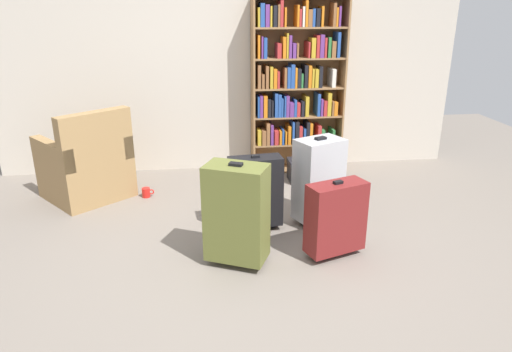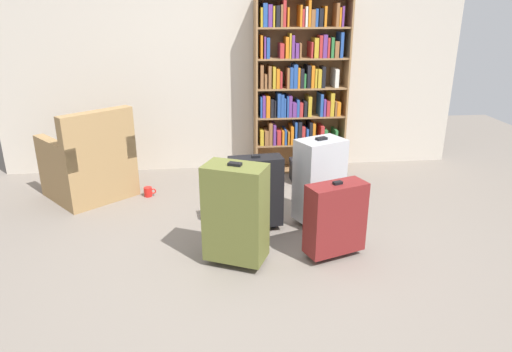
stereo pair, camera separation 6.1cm
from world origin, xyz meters
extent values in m
plane|color=slate|center=(0.00, 0.00, 0.00)|extent=(9.01, 9.01, 0.00)
cube|color=beige|center=(0.00, 2.25, 1.30)|extent=(5.15, 0.10, 2.60)
cube|color=olive|center=(0.24, 2.04, 0.94)|extent=(0.02, 0.29, 1.88)
cube|color=olive|center=(1.23, 2.04, 0.94)|extent=(0.02, 0.29, 1.88)
cube|color=olive|center=(0.74, 2.17, 0.94)|extent=(1.01, 0.02, 1.88)
cube|color=olive|center=(0.74, 2.04, 0.01)|extent=(0.97, 0.27, 0.02)
cube|color=olive|center=(0.74, 2.04, 0.32)|extent=(0.97, 0.27, 0.02)
cube|color=olive|center=(0.74, 2.04, 0.64)|extent=(0.97, 0.27, 0.02)
cube|color=olive|center=(0.74, 2.04, 0.95)|extent=(0.97, 0.27, 0.02)
cube|color=olive|center=(0.74, 2.04, 1.26)|extent=(0.97, 0.27, 0.02)
cube|color=olive|center=(0.74, 2.04, 1.58)|extent=(0.97, 0.27, 0.02)
cube|color=gold|center=(0.30, 1.98, 0.42)|extent=(0.04, 0.16, 0.17)
cube|color=brown|center=(0.35, 2.01, 0.42)|extent=(0.04, 0.22, 0.17)
cube|color=brown|center=(0.40, 1.99, 0.46)|extent=(0.04, 0.17, 0.25)
cube|color=#66337F|center=(0.44, 2.01, 0.45)|extent=(0.03, 0.22, 0.23)
cube|color=#B22D2D|center=(0.49, 1.99, 0.41)|extent=(0.04, 0.18, 0.16)
cube|color=orange|center=(0.54, 2.00, 0.41)|extent=(0.02, 0.19, 0.16)
cube|color=#264C99|center=(0.57, 2.01, 0.42)|extent=(0.02, 0.21, 0.17)
cube|color=orange|center=(0.60, 2.00, 0.41)|extent=(0.02, 0.19, 0.15)
cube|color=orange|center=(0.64, 2.02, 0.44)|extent=(0.03, 0.23, 0.20)
cube|color=#264C99|center=(0.68, 2.00, 0.46)|extent=(0.03, 0.19, 0.25)
cube|color=black|center=(0.72, 1.98, 0.46)|extent=(0.04, 0.16, 0.26)
cube|color=#B22D2D|center=(0.76, 2.02, 0.43)|extent=(0.04, 0.24, 0.20)
cube|color=#264C99|center=(0.81, 2.02, 0.42)|extent=(0.03, 0.24, 0.17)
cube|color=black|center=(0.85, 2.01, 0.46)|extent=(0.03, 0.22, 0.24)
cube|color=orange|center=(0.88, 2.00, 0.45)|extent=(0.03, 0.20, 0.23)
cube|color=#B22D2D|center=(0.98, 2.00, 0.43)|extent=(0.04, 0.20, 0.20)
cube|color=#2D7238|center=(1.02, 2.00, 0.41)|extent=(0.04, 0.19, 0.15)
cube|color=#2D7238|center=(1.14, 2.01, 0.41)|extent=(0.03, 0.21, 0.15)
cube|color=#264C99|center=(0.29, 1.99, 0.76)|extent=(0.02, 0.18, 0.23)
cube|color=#66337F|center=(0.32, 2.00, 0.77)|extent=(0.03, 0.19, 0.24)
cube|color=orange|center=(0.37, 2.00, 0.76)|extent=(0.04, 0.20, 0.23)
cube|color=black|center=(0.41, 1.99, 0.74)|extent=(0.03, 0.18, 0.19)
cube|color=black|center=(0.44, 1.99, 0.74)|extent=(0.02, 0.17, 0.18)
cube|color=#264C99|center=(0.48, 1.99, 0.78)|extent=(0.03, 0.18, 0.26)
cube|color=#264C99|center=(0.52, 2.01, 0.77)|extent=(0.03, 0.21, 0.25)
cube|color=#264C99|center=(0.55, 1.99, 0.75)|extent=(0.02, 0.18, 0.20)
cube|color=#264C99|center=(0.58, 2.02, 0.76)|extent=(0.02, 0.24, 0.23)
cube|color=#66337F|center=(0.61, 2.00, 0.76)|extent=(0.03, 0.19, 0.23)
cube|color=#66337F|center=(0.66, 1.98, 0.73)|extent=(0.04, 0.16, 0.16)
cube|color=#264C99|center=(0.69, 1.99, 0.74)|extent=(0.03, 0.18, 0.18)
cube|color=#B22D2D|center=(0.73, 2.00, 0.72)|extent=(0.04, 0.20, 0.15)
cube|color=black|center=(0.78, 1.99, 0.73)|extent=(0.03, 0.17, 0.17)
cube|color=gold|center=(0.82, 2.02, 0.76)|extent=(0.04, 0.23, 0.22)
cube|color=#264C99|center=(0.96, 2.01, 0.77)|extent=(0.03, 0.22, 0.24)
cube|color=#66337F|center=(0.99, 2.00, 0.74)|extent=(0.02, 0.19, 0.19)
cube|color=#B22D2D|center=(1.03, 2.00, 0.73)|extent=(0.04, 0.19, 0.17)
cube|color=gold|center=(1.07, 2.01, 0.77)|extent=(0.04, 0.21, 0.25)
cube|color=brown|center=(1.11, 2.02, 0.73)|extent=(0.02, 0.24, 0.16)
cube|color=orange|center=(1.15, 2.01, 0.72)|extent=(0.04, 0.21, 0.15)
cube|color=brown|center=(0.30, 2.02, 1.08)|extent=(0.03, 0.24, 0.25)
cube|color=brown|center=(0.34, 2.01, 1.04)|extent=(0.03, 0.21, 0.15)
cube|color=brown|center=(0.38, 2.00, 1.08)|extent=(0.03, 0.19, 0.24)
cube|color=gold|center=(0.43, 1.99, 1.08)|extent=(0.03, 0.18, 0.23)
cube|color=orange|center=(0.47, 1.98, 1.06)|extent=(0.04, 0.16, 0.20)
cube|color=#B22D2D|center=(0.50, 1.98, 1.05)|extent=(0.02, 0.16, 0.18)
cube|color=brown|center=(0.58, 1.99, 1.07)|extent=(0.03, 0.17, 0.21)
cube|color=#264C99|center=(0.61, 1.99, 1.07)|extent=(0.03, 0.17, 0.22)
cube|color=#264C99|center=(0.66, 2.01, 1.09)|extent=(0.04, 0.21, 0.25)
cube|color=orange|center=(0.69, 2.02, 1.07)|extent=(0.02, 0.24, 0.21)
cube|color=black|center=(0.73, 2.00, 1.06)|extent=(0.04, 0.20, 0.20)
cube|color=#2D7238|center=(0.76, 2.02, 1.04)|extent=(0.02, 0.24, 0.15)
cube|color=black|center=(0.80, 2.01, 1.08)|extent=(0.04, 0.21, 0.24)
cube|color=orange|center=(0.84, 2.02, 1.08)|extent=(0.03, 0.23, 0.23)
cube|color=gold|center=(0.88, 2.02, 1.06)|extent=(0.02, 0.23, 0.20)
cube|color=gold|center=(0.92, 2.02, 1.06)|extent=(0.04, 0.24, 0.20)
cube|color=black|center=(0.96, 1.99, 1.07)|extent=(0.04, 0.17, 0.22)
cube|color=silver|center=(1.11, 2.02, 1.06)|extent=(0.04, 0.23, 0.19)
cube|color=orange|center=(0.29, 2.02, 1.39)|extent=(0.02, 0.24, 0.23)
cube|color=#66337F|center=(0.33, 2.02, 1.39)|extent=(0.02, 0.24, 0.22)
cube|color=#264C99|center=(0.36, 1.98, 1.38)|extent=(0.03, 0.16, 0.21)
cube|color=#B22D2D|center=(0.51, 2.00, 1.35)|extent=(0.04, 0.19, 0.15)
cube|color=orange|center=(0.56, 2.00, 1.38)|extent=(0.03, 0.19, 0.22)
cube|color=gold|center=(0.59, 1.99, 1.40)|extent=(0.02, 0.17, 0.25)
cube|color=#66337F|center=(0.62, 2.01, 1.39)|extent=(0.03, 0.21, 0.23)
cube|color=#66337F|center=(0.67, 2.02, 1.35)|extent=(0.04, 0.24, 0.15)
cube|color=brown|center=(0.70, 1.99, 1.35)|extent=(0.02, 0.18, 0.15)
cube|color=#B22D2D|center=(0.82, 2.02, 1.36)|extent=(0.02, 0.24, 0.16)
cube|color=gold|center=(0.87, 2.00, 1.38)|extent=(0.04, 0.19, 0.20)
cube|color=#B22D2D|center=(0.92, 1.99, 1.39)|extent=(0.03, 0.17, 0.23)
cube|color=#66337F|center=(0.96, 2.01, 1.39)|extent=(0.04, 0.21, 0.24)
cube|color=#B22D2D|center=(1.00, 2.01, 1.38)|extent=(0.02, 0.22, 0.20)
cube|color=#2D7238|center=(1.04, 2.01, 1.38)|extent=(0.03, 0.21, 0.21)
cube|color=brown|center=(1.09, 2.00, 1.36)|extent=(0.04, 0.21, 0.17)
cube|color=#264C99|center=(1.14, 2.01, 1.40)|extent=(0.03, 0.22, 0.26)
cube|color=gold|center=(0.29, 2.01, 1.68)|extent=(0.02, 0.21, 0.19)
cube|color=#264C99|center=(0.33, 2.01, 1.70)|extent=(0.04, 0.21, 0.23)
cube|color=#66337F|center=(0.38, 2.00, 1.70)|extent=(0.04, 0.19, 0.22)
cube|color=gold|center=(0.42, 2.01, 1.69)|extent=(0.02, 0.21, 0.20)
cube|color=black|center=(0.46, 1.99, 1.69)|extent=(0.04, 0.18, 0.21)
cube|color=brown|center=(0.50, 2.02, 1.70)|extent=(0.02, 0.24, 0.22)
cube|color=#B22D2D|center=(0.53, 2.01, 1.72)|extent=(0.03, 0.21, 0.26)
cube|color=orange|center=(0.56, 1.99, 1.68)|extent=(0.02, 0.18, 0.19)
cube|color=orange|center=(0.69, 2.00, 1.70)|extent=(0.02, 0.20, 0.21)
cube|color=#B22D2D|center=(0.72, 2.00, 1.68)|extent=(0.02, 0.19, 0.17)
cube|color=silver|center=(0.75, 2.02, 1.69)|extent=(0.02, 0.23, 0.20)
cube|color=orange|center=(0.78, 2.00, 1.72)|extent=(0.03, 0.19, 0.26)
cube|color=brown|center=(0.82, 2.01, 1.67)|extent=(0.04, 0.22, 0.17)
cube|color=#264C99|center=(0.86, 1.99, 1.68)|extent=(0.03, 0.18, 0.18)
cube|color=black|center=(0.90, 1.98, 1.68)|extent=(0.04, 0.16, 0.18)
cube|color=orange|center=(0.95, 2.00, 1.69)|extent=(0.02, 0.19, 0.20)
cube|color=brown|center=(1.08, 2.00, 1.70)|extent=(0.03, 0.19, 0.23)
cube|color=orange|center=(1.10, 2.00, 1.68)|extent=(0.02, 0.19, 0.19)
cube|color=#66337F|center=(1.13, 2.00, 1.69)|extent=(0.02, 0.20, 0.20)
cube|color=#9E7A4C|center=(-1.48, 1.49, 0.20)|extent=(0.99, 0.99, 0.40)
cube|color=tan|center=(-1.48, 1.49, 0.44)|extent=(0.75, 0.77, 0.08)
cube|color=#9E7A4C|center=(-1.30, 1.27, 0.65)|extent=(0.62, 0.54, 0.50)
cube|color=#9E7A4C|center=(-1.25, 1.68, 0.51)|extent=(0.52, 0.60, 0.22)
cube|color=#9E7A4C|center=(-1.72, 1.30, 0.51)|extent=(0.52, 0.60, 0.22)
cylinder|color=red|center=(-0.91, 1.39, 0.05)|extent=(0.08, 0.08, 0.10)
torus|color=red|center=(-0.85, 1.39, 0.05)|extent=(0.06, 0.01, 0.06)
cube|color=black|center=(0.78, 1.66, 0.10)|extent=(0.38, 0.26, 0.21)
cube|color=black|center=(0.78, 1.66, 0.21)|extent=(0.39, 0.27, 0.05)
cube|color=brown|center=(-0.11, 0.03, 0.41)|extent=(0.50, 0.42, 0.72)
cube|color=black|center=(-0.11, 0.03, 0.78)|extent=(0.11, 0.09, 0.02)
cylinder|color=black|center=(-0.24, 0.09, 0.03)|extent=(0.07, 0.07, 0.05)
cylinder|color=black|center=(0.03, -0.04, 0.03)|extent=(0.07, 0.07, 0.05)
cube|color=black|center=(0.09, 0.56, 0.35)|extent=(0.45, 0.23, 0.59)
cube|color=black|center=(0.09, 0.56, 0.65)|extent=(0.07, 0.04, 0.02)
cylinder|color=black|center=(-0.06, 0.55, 0.03)|extent=(0.06, 0.06, 0.05)
cylinder|color=black|center=(0.25, 0.58, 0.03)|extent=(0.06, 0.06, 0.05)
cube|color=maroon|center=(0.63, 0.05, 0.32)|extent=(0.48, 0.33, 0.54)
cube|color=black|center=(0.63, 0.05, 0.60)|extent=(0.08, 0.06, 0.02)
cylinder|color=black|center=(0.49, -0.01, 0.03)|extent=(0.06, 0.06, 0.05)
cylinder|color=black|center=(0.78, 0.10, 0.03)|extent=(0.06, 0.06, 0.05)
cube|color=#B7BABF|center=(0.64, 0.63, 0.40)|extent=(0.46, 0.40, 0.71)
cube|color=black|center=(0.64, 0.63, 0.77)|extent=(0.11, 0.09, 0.02)
cylinder|color=black|center=(0.52, 0.57, 0.03)|extent=(0.07, 0.07, 0.05)
cylinder|color=black|center=(0.77, 0.68, 0.03)|extent=(0.07, 0.07, 0.05)
camera|label=1|loc=(-0.33, -3.01, 1.82)|focal=32.73mm
camera|label=2|loc=(-0.27, -3.01, 1.82)|focal=32.73mm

